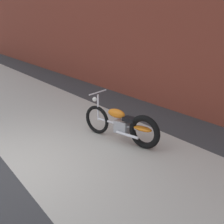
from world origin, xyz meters
TOP-DOWN VIEW (x-y plane):
  - ground_plane at (0.00, 0.00)m, footprint 80.00×80.00m
  - sidewalk_slab at (0.00, 1.75)m, footprint 36.00×3.50m
  - brick_building_wall at (0.00, 5.20)m, footprint 36.00×0.50m
  - motorcycle_orange at (0.36, 2.41)m, footprint 1.96×0.77m

SIDE VIEW (x-z plane):
  - ground_plane at x=0.00m, z-range 0.00..0.00m
  - sidewalk_slab at x=0.00m, z-range 0.00..0.01m
  - motorcycle_orange at x=0.36m, z-range -0.12..0.91m
  - brick_building_wall at x=0.00m, z-range 0.00..5.10m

